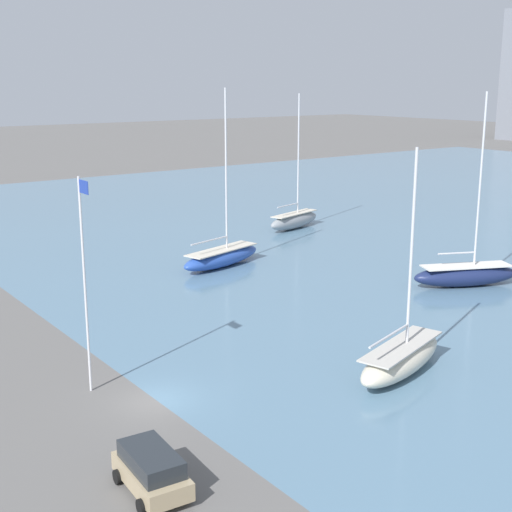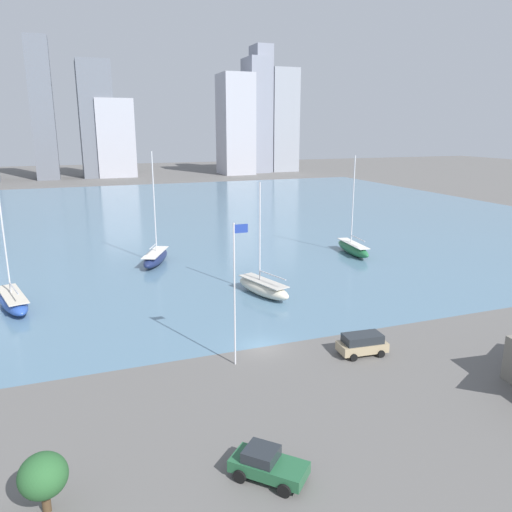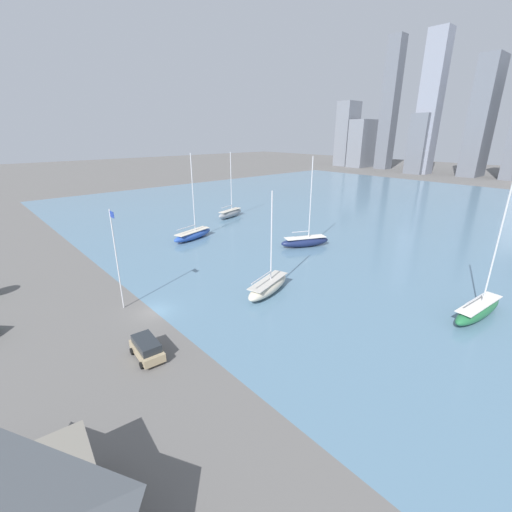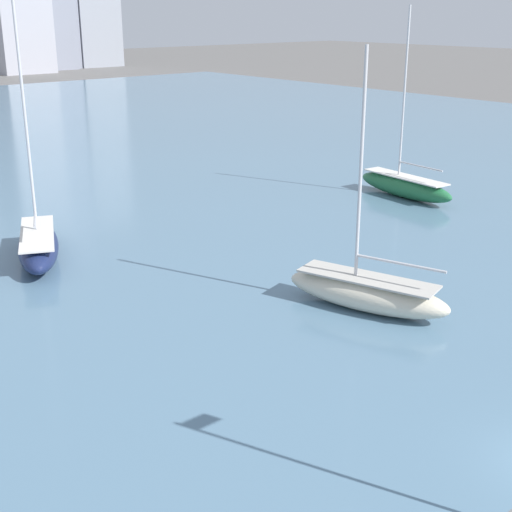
# 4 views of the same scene
# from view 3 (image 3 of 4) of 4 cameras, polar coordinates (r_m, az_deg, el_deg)

# --- Properties ---
(ground_plane) EXTENTS (500.00, 500.00, 0.00)m
(ground_plane) POSITION_cam_3_polar(r_m,az_deg,el_deg) (42.78, -16.56, -8.86)
(ground_plane) COLOR #605E5B
(harbor_water) EXTENTS (180.00, 140.00, 0.00)m
(harbor_water) POSITION_cam_3_polar(r_m,az_deg,el_deg) (93.81, 25.57, 5.69)
(harbor_water) COLOR slate
(harbor_water) RESTS_ON ground_plane
(flag_pole) EXTENTS (1.24, 0.14, 12.12)m
(flag_pole) POSITION_cam_3_polar(r_m,az_deg,el_deg) (42.27, -22.23, -0.16)
(flag_pole) COLOR silver
(flag_pole) RESTS_ON ground_plane
(sailboat_gray) EXTENTS (4.18, 8.99, 15.62)m
(sailboat_gray) POSITION_cam_3_polar(r_m,az_deg,el_deg) (85.76, -4.32, 7.14)
(sailboat_gray) COLOR gray
(sailboat_gray) RESTS_ON harbor_water
(sailboat_cream) EXTENTS (4.89, 9.27, 13.37)m
(sailboat_cream) POSITION_cam_3_polar(r_m,az_deg,el_deg) (45.05, 2.05, -5.04)
(sailboat_cream) COLOR beige
(sailboat_cream) RESTS_ON harbor_water
(sailboat_green) EXTENTS (3.04, 10.10, 15.27)m
(sailboat_green) POSITION_cam_3_polar(r_m,az_deg,el_deg) (46.87, 33.07, -7.45)
(sailboat_green) COLOR #236B3D
(sailboat_green) RESTS_ON harbor_water
(sailboat_navy) EXTENTS (6.14, 9.51, 16.17)m
(sailboat_navy) POSITION_cam_3_polar(r_m,az_deg,el_deg) (63.88, 8.17, 2.46)
(sailboat_navy) COLOR #19234C
(sailboat_navy) RESTS_ON harbor_water
(sailboat_blue) EXTENTS (4.89, 10.15, 16.40)m
(sailboat_blue) POSITION_cam_3_polar(r_m,az_deg,el_deg) (68.86, -10.48, 3.56)
(sailboat_blue) COLOR #284CA8
(sailboat_blue) RESTS_ON harbor_water
(parked_suv_tan) EXTENTS (4.37, 2.57, 1.87)m
(parked_suv_tan) POSITION_cam_3_polar(r_m,az_deg,el_deg) (34.69, -17.74, -14.38)
(parked_suv_tan) COLOR tan
(parked_suv_tan) RESTS_ON ground_plane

